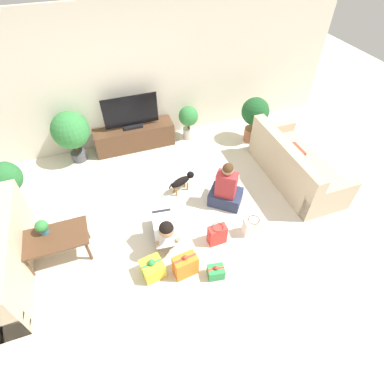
{
  "coord_description": "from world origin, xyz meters",
  "views": [
    {
      "loc": [
        -0.65,
        -2.77,
        3.75
      ],
      "look_at": [
        0.42,
        0.3,
        0.45
      ],
      "focal_mm": 28.0,
      "sensor_mm": 36.0,
      "label": 1
    }
  ],
  "objects_px": {
    "gift_box_b": "(153,268)",
    "gift_bag_a": "(252,227)",
    "person_kneeling": "(165,228)",
    "tabletop_plant": "(42,227)",
    "tv_console": "(135,137)",
    "gift_box_a": "(185,265)",
    "coffee_table": "(54,240)",
    "potted_plant_back_left": "(71,131)",
    "gift_bag_b": "(217,235)",
    "potted_plant_corner_left": "(6,180)",
    "potted_plant_back_right": "(188,119)",
    "sofa_right": "(294,166)",
    "dog": "(183,181)",
    "tv": "(131,114)",
    "gift_box_c": "(216,272)",
    "person_sitting": "(226,190)",
    "potted_plant_corner_right": "(255,115)"
  },
  "relations": [
    {
      "from": "gift_box_b",
      "to": "gift_bag_a",
      "type": "distance_m",
      "value": 1.61
    },
    {
      "from": "person_kneeling",
      "to": "tabletop_plant",
      "type": "height_order",
      "value": "person_kneeling"
    },
    {
      "from": "tv_console",
      "to": "gift_box_a",
      "type": "bearing_deg",
      "value": -89.12
    },
    {
      "from": "gift_box_b",
      "to": "coffee_table",
      "type": "bearing_deg",
      "value": 148.39
    },
    {
      "from": "person_kneeling",
      "to": "tabletop_plant",
      "type": "bearing_deg",
      "value": 172.57
    },
    {
      "from": "tv_console",
      "to": "coffee_table",
      "type": "bearing_deg",
      "value": -124.75
    },
    {
      "from": "potted_plant_back_left",
      "to": "person_kneeling",
      "type": "bearing_deg",
      "value": -66.74
    },
    {
      "from": "gift_bag_b",
      "to": "potted_plant_back_left",
      "type": "bearing_deg",
      "value": 123.52
    },
    {
      "from": "potted_plant_corner_left",
      "to": "tabletop_plant",
      "type": "height_order",
      "value": "potted_plant_corner_left"
    },
    {
      "from": "coffee_table",
      "to": "potted_plant_back_right",
      "type": "height_order",
      "value": "potted_plant_back_right"
    },
    {
      "from": "potted_plant_corner_left",
      "to": "gift_bag_a",
      "type": "height_order",
      "value": "potted_plant_corner_left"
    },
    {
      "from": "coffee_table",
      "to": "gift_box_b",
      "type": "height_order",
      "value": "coffee_table"
    },
    {
      "from": "potted_plant_back_left",
      "to": "coffee_table",
      "type": "bearing_deg",
      "value": -100.89
    },
    {
      "from": "sofa_right",
      "to": "gift_bag_a",
      "type": "relative_size",
      "value": 6.02
    },
    {
      "from": "coffee_table",
      "to": "gift_box_a",
      "type": "relative_size",
      "value": 2.2
    },
    {
      "from": "potted_plant_back_right",
      "to": "gift_box_b",
      "type": "bearing_deg",
      "value": -117.44
    },
    {
      "from": "dog",
      "to": "gift_box_b",
      "type": "bearing_deg",
      "value": 128.36
    },
    {
      "from": "coffee_table",
      "to": "gift_box_a",
      "type": "bearing_deg",
      "value": -27.99
    },
    {
      "from": "tv",
      "to": "person_kneeling",
      "type": "height_order",
      "value": "tv"
    },
    {
      "from": "gift_box_c",
      "to": "gift_box_a",
      "type": "bearing_deg",
      "value": 153.8
    },
    {
      "from": "potted_plant_back_left",
      "to": "gift_box_b",
      "type": "xyz_separation_m",
      "value": [
        0.75,
        -2.91,
        -0.52
      ]
    },
    {
      "from": "person_kneeling",
      "to": "dog",
      "type": "relative_size",
      "value": 1.55
    },
    {
      "from": "person_sitting",
      "to": "gift_box_b",
      "type": "xyz_separation_m",
      "value": [
        -1.47,
        -0.9,
        -0.18
      ]
    },
    {
      "from": "person_kneeling",
      "to": "sofa_right",
      "type": "bearing_deg",
      "value": 20.81
    },
    {
      "from": "gift_box_b",
      "to": "gift_bag_a",
      "type": "height_order",
      "value": "gift_box_b"
    },
    {
      "from": "dog",
      "to": "tabletop_plant",
      "type": "height_order",
      "value": "tabletop_plant"
    },
    {
      "from": "potted_plant_corner_left",
      "to": "gift_box_c",
      "type": "bearing_deg",
      "value": -41.62
    },
    {
      "from": "person_kneeling",
      "to": "tv",
      "type": "bearing_deg",
      "value": 95.49
    },
    {
      "from": "sofa_right",
      "to": "tv_console",
      "type": "distance_m",
      "value": 3.13
    },
    {
      "from": "gift_bag_a",
      "to": "gift_bag_b",
      "type": "xyz_separation_m",
      "value": [
        -0.57,
        0.03,
        0.01
      ]
    },
    {
      "from": "gift_box_a",
      "to": "gift_bag_b",
      "type": "distance_m",
      "value": 0.7
    },
    {
      "from": "person_sitting",
      "to": "gift_bag_a",
      "type": "bearing_deg",
      "value": 139.06
    },
    {
      "from": "sofa_right",
      "to": "gift_box_c",
      "type": "distance_m",
      "value": 2.49
    },
    {
      "from": "coffee_table",
      "to": "tabletop_plant",
      "type": "xyz_separation_m",
      "value": [
        -0.1,
        0.12,
        0.18
      ]
    },
    {
      "from": "coffee_table",
      "to": "potted_plant_corner_right",
      "type": "relative_size",
      "value": 0.96
    },
    {
      "from": "person_kneeling",
      "to": "gift_box_c",
      "type": "bearing_deg",
      "value": -49.69
    },
    {
      "from": "tv_console",
      "to": "potted_plant_back_right",
      "type": "distance_m",
      "value": 1.15
    },
    {
      "from": "sofa_right",
      "to": "gift_bag_a",
      "type": "bearing_deg",
      "value": 124.77
    },
    {
      "from": "tv_console",
      "to": "tv",
      "type": "distance_m",
      "value": 0.52
    },
    {
      "from": "coffee_table",
      "to": "potted_plant_corner_left",
      "type": "relative_size",
      "value": 1.04
    },
    {
      "from": "potted_plant_corner_left",
      "to": "gift_box_c",
      "type": "distance_m",
      "value": 3.51
    },
    {
      "from": "sofa_right",
      "to": "dog",
      "type": "bearing_deg",
      "value": 79.73
    },
    {
      "from": "potted_plant_corner_right",
      "to": "tabletop_plant",
      "type": "distance_m",
      "value": 4.29
    },
    {
      "from": "potted_plant_corner_right",
      "to": "gift_box_b",
      "type": "xyz_separation_m",
      "value": [
        -2.73,
        -2.39,
        -0.46
      ]
    },
    {
      "from": "person_sitting",
      "to": "potted_plant_corner_right",
      "type": "bearing_deg",
      "value": -91.58
    },
    {
      "from": "tv",
      "to": "dog",
      "type": "relative_size",
      "value": 2.0
    },
    {
      "from": "gift_box_c",
      "to": "gift_box_b",
      "type": "bearing_deg",
      "value": 158.68
    },
    {
      "from": "gift_box_b",
      "to": "gift_box_c",
      "type": "distance_m",
      "value": 0.86
    },
    {
      "from": "person_sitting",
      "to": "gift_bag_b",
      "type": "bearing_deg",
      "value": 96.31
    },
    {
      "from": "dog",
      "to": "gift_box_a",
      "type": "relative_size",
      "value": 1.26
    }
  ]
}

